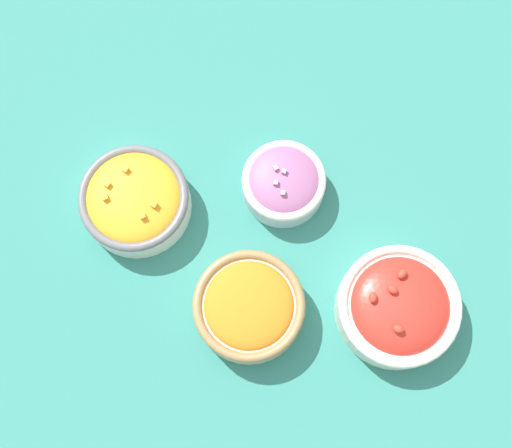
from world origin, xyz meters
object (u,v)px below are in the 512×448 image
(bowl_red_onion, at_px, (284,183))
(bowl_cherry_tomatoes, at_px, (398,307))
(bowl_carrots, at_px, (249,307))
(bowl_squash, at_px, (136,197))

(bowl_red_onion, height_order, bowl_cherry_tomatoes, bowl_cherry_tomatoes)
(bowl_carrots, xyz_separation_m, bowl_cherry_tomatoes, (-0.19, -0.04, 0.00))
(bowl_squash, bearing_deg, bowl_cherry_tomatoes, 168.17)
(bowl_red_onion, bearing_deg, bowl_cherry_tomatoes, 142.17)
(bowl_cherry_tomatoes, bearing_deg, bowl_squash, -11.83)
(bowl_red_onion, relative_size, bowl_squash, 0.77)
(bowl_red_onion, bearing_deg, bowl_squash, 17.47)
(bowl_squash, height_order, bowl_cherry_tomatoes, bowl_cherry_tomatoes)
(bowl_carrots, relative_size, bowl_squash, 0.98)
(bowl_carrots, height_order, bowl_red_onion, bowl_carrots)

